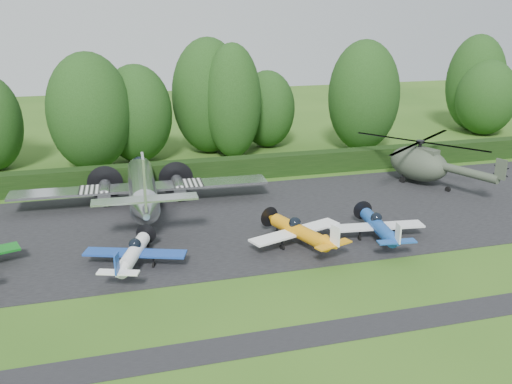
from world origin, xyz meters
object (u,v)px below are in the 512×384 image
object	(u,v)px
light_plane_white	(133,254)
sign_board	(459,151)
transport_plane	(143,188)
helicopter	(419,161)
light_plane_blue	(379,226)
light_plane_orange	(300,232)

from	to	relation	value
light_plane_white	sign_board	size ratio (longest dim) A/B	2.06
transport_plane	sign_board	world-z (taller)	transport_plane
transport_plane	helicopter	world-z (taller)	transport_plane
sign_board	light_plane_white	bearing A→B (deg)	-153.31
light_plane_blue	helicopter	world-z (taller)	helicopter
transport_plane	helicopter	xyz separation A→B (m)	(24.68, 0.40, 0.32)
transport_plane	helicopter	bearing A→B (deg)	-1.77
light_plane_white	light_plane_orange	xyz separation A→B (m)	(11.02, 0.39, 0.09)
light_plane_blue	light_plane_orange	bearing A→B (deg)	168.16
transport_plane	light_plane_white	bearing A→B (deg)	-100.94
light_plane_white	sign_board	world-z (taller)	light_plane_white
light_plane_white	helicopter	bearing A→B (deg)	3.29
light_plane_white	helicopter	size ratio (longest dim) A/B	0.46
light_plane_blue	light_plane_white	bearing A→B (deg)	172.87
transport_plane	sign_board	bearing A→B (deg)	7.43
light_plane_orange	sign_board	distance (m)	28.26
light_plane_orange	sign_board	size ratio (longest dim) A/B	2.25
light_plane_white	sign_board	xyz separation A→B (m)	(34.25, 16.48, 0.21)
transport_plane	light_plane_white	world-z (taller)	transport_plane
light_plane_orange	helicopter	bearing A→B (deg)	54.30
transport_plane	light_plane_blue	bearing A→B (deg)	-38.25
sign_board	transport_plane	bearing A→B (deg)	-168.88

